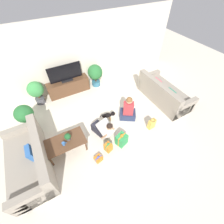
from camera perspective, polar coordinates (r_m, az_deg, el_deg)
The scene contains 19 objects.
ground_plane at distance 4.89m, azimuth -0.57°, elevation -6.01°, with size 16.00×16.00×0.00m, color beige.
wall_back at distance 6.00m, azimuth -13.45°, elevation 20.13°, with size 8.40×0.06×2.60m.
sofa_left at distance 4.49m, azimuth -28.60°, elevation -15.86°, with size 0.95×2.05×0.86m.
sofa_right at distance 5.92m, azimuth 18.95°, elevation 6.67°, with size 0.95×2.05×0.86m.
coffee_table at distance 4.29m, azimuth -17.45°, elevation -11.02°, with size 1.08×0.60×0.46m.
tv_console at distance 6.19m, azimuth -16.17°, elevation 9.25°, with size 1.58×0.39×0.57m.
tv at distance 5.87m, azimuth -17.34°, elevation 13.65°, with size 1.20×0.20×0.65m.
potted_plant_back_left at distance 5.95m, azimuth -26.96°, elevation 7.23°, with size 0.55×0.55×0.90m.
potted_plant_back_right at distance 6.24m, azimuth -6.43°, elevation 14.45°, with size 0.59×0.59×0.92m.
potted_plant_corner_left at distance 5.16m, azimuth -30.29°, elevation -1.06°, with size 0.54×0.54×0.92m.
person_kneeling at distance 4.47m, azimuth -3.45°, elevation -6.18°, with size 0.53×0.81×0.77m.
person_sitting at distance 4.94m, azimuth 6.13°, elevation 0.64°, with size 0.65×0.62×0.94m.
dog at distance 4.93m, azimuth -1.39°, elevation -1.22°, with size 0.51×0.25×0.34m.
gift_box_a at distance 4.42m, azimuth 3.68°, elevation -10.42°, with size 0.37×0.35×0.43m.
gift_box_b at distance 4.35m, azimuth -1.45°, elevation -13.23°, with size 0.23×0.24×0.32m.
gift_box_c at distance 4.29m, azimuth -5.22°, elevation -17.20°, with size 0.24×0.23×0.17m.
gift_bag_a at distance 4.92m, azimuth 14.86°, elevation -4.40°, with size 0.25×0.16×0.38m.
mug at distance 4.16m, azimuth -17.95°, elevation -11.39°, with size 0.12×0.08×0.09m.
tabletop_plant at distance 4.16m, azimuth -16.55°, elevation -9.05°, with size 0.17×0.17×0.22m.
Camera 1 is at (-1.36, -2.60, 3.91)m, focal length 24.00 mm.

